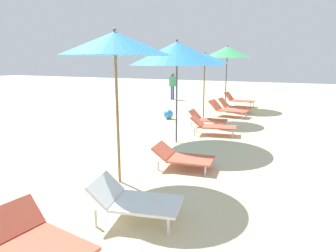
% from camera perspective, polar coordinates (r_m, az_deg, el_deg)
% --- Properties ---
extents(lounger_third_shoreside, '(1.31, 0.85, 0.63)m').
position_cam_1_polar(lounger_third_shoreside, '(3.75, -24.12, -19.46)').
color(lounger_third_shoreside, '#D8593F').
rests_on(lounger_third_shoreside, ground).
extents(umbrella_fourth, '(1.94, 1.94, 2.80)m').
position_cam_1_polar(umbrella_fourth, '(5.44, -10.06, 15.13)').
color(umbrella_fourth, olive).
rests_on(umbrella_fourth, ground).
extents(lounger_fourth_shoreside, '(1.33, 0.84, 0.49)m').
position_cam_1_polar(lounger_fourth_shoreside, '(6.43, 2.80, -5.87)').
color(lounger_fourth_shoreside, '#D8593F').
rests_on(lounger_fourth_shoreside, ground).
extents(lounger_fourth_inland, '(1.37, 0.93, 0.59)m').
position_cam_1_polar(lounger_fourth_inland, '(4.41, -6.36, -13.75)').
color(lounger_fourth_inland, white).
rests_on(lounger_fourth_inland, ground).
extents(umbrella_fifth, '(2.55, 2.55, 2.81)m').
position_cam_1_polar(umbrella_fifth, '(8.21, 1.70, 13.61)').
color(umbrella_fifth, '#4C4C51').
rests_on(umbrella_fifth, ground).
extents(lounger_fifth_shoreside, '(1.47, 0.83, 0.57)m').
position_cam_1_polar(lounger_fifth_shoreside, '(9.40, 8.45, 0.12)').
color(lounger_fifth_shoreside, '#D8593F').
rests_on(lounger_fifth_shoreside, ground).
extents(umbrella_sixth, '(1.85, 1.85, 2.58)m').
position_cam_1_polar(umbrella_sixth, '(11.41, 7.00, 12.59)').
color(umbrella_sixth, olive).
rests_on(umbrella_sixth, ground).
extents(lounger_sixth_shoreside, '(1.60, 0.82, 0.65)m').
position_cam_1_polar(lounger_sixth_shoreside, '(12.64, 11.21, 3.20)').
color(lounger_sixth_shoreside, '#D8593F').
rests_on(lounger_sixth_shoreside, ground).
extents(lounger_sixth_inland, '(1.34, 0.73, 0.56)m').
position_cam_1_polar(lounger_sixth_inland, '(10.59, 7.44, 1.37)').
color(lounger_sixth_inland, '#D8593F').
rests_on(lounger_sixth_inland, ground).
extents(umbrella_farthest, '(2.24, 2.24, 2.98)m').
position_cam_1_polar(umbrella_farthest, '(14.71, 11.19, 13.60)').
color(umbrella_farthest, '#4C4C51').
rests_on(umbrella_farthest, ground).
extents(lounger_farthest_shoreside, '(1.51, 0.79, 0.70)m').
position_cam_1_polar(lounger_farthest_shoreside, '(15.62, 13.27, 4.92)').
color(lounger_farthest_shoreside, '#D8593F').
rests_on(lounger_farthest_shoreside, ground).
extents(lounger_farthest_inland, '(1.48, 0.67, 0.61)m').
position_cam_1_polar(lounger_farthest_inland, '(13.79, 12.41, 3.74)').
color(lounger_farthest_inland, '#D8593F').
rests_on(lounger_farthest_inland, ground).
extents(person_walking_near, '(0.33, 0.41, 1.57)m').
position_cam_1_polar(person_walking_near, '(17.88, 0.86, 8.07)').
color(person_walking_near, '#334CB2').
rests_on(person_walking_near, ground).
extents(beach_ball, '(0.38, 0.38, 0.38)m').
position_cam_1_polar(beach_ball, '(11.88, 0.08, 2.25)').
color(beach_ball, '#338CD8').
rests_on(beach_ball, ground).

